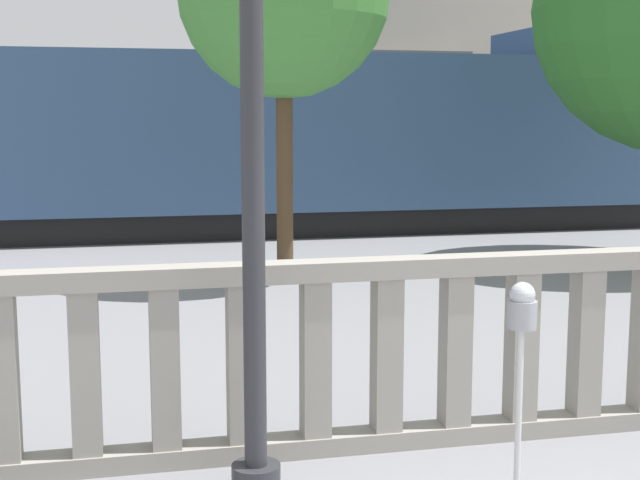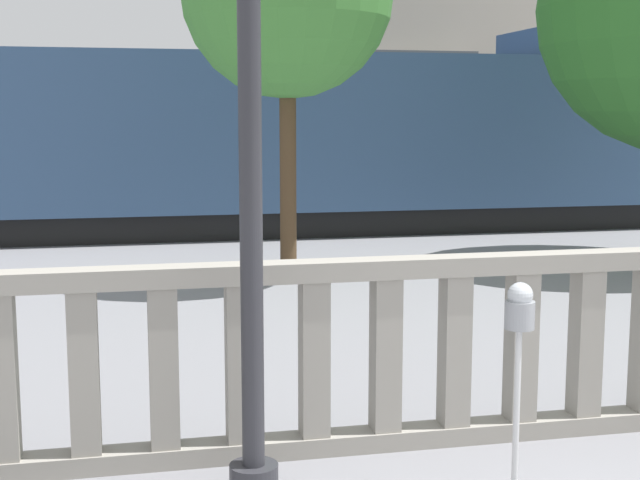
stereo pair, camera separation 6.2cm
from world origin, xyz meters
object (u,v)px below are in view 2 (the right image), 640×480
parking_meter (519,325)px  train_near (61,142)px  train_far (112,134)px  lamppost (249,72)px

parking_meter → train_near: size_ratio=0.06×
train_near → train_far: size_ratio=1.24×
lamppost → train_near: size_ratio=0.20×
parking_meter → train_near: train_near is taller
parking_meter → train_far: 20.68m
lamppost → train_near: bearing=98.8°
lamppost → parking_meter: lamppost is taller
parking_meter → lamppost: bearing=161.8°
train_near → train_far: 7.15m
train_far → train_near: bearing=-97.2°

